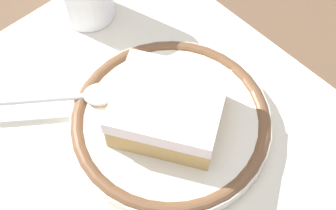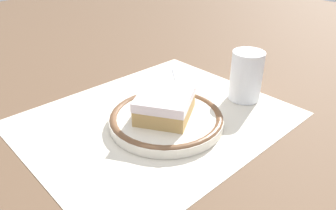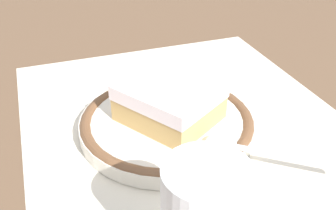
# 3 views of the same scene
# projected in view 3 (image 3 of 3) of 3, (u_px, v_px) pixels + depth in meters

# --- Properties ---
(ground_plane) EXTENTS (2.40, 2.40, 0.00)m
(ground_plane) POSITION_uv_depth(u_px,v_px,m) (188.00, 127.00, 0.46)
(ground_plane) COLOR brown
(placemat) EXTENTS (0.44, 0.37, 0.00)m
(placemat) POSITION_uv_depth(u_px,v_px,m) (188.00, 126.00, 0.46)
(placemat) COLOR beige
(placemat) RESTS_ON ground_plane
(plate) EXTENTS (0.20, 0.20, 0.02)m
(plate) POSITION_uv_depth(u_px,v_px,m) (168.00, 125.00, 0.44)
(plate) COLOR silver
(plate) RESTS_ON placemat
(cake_slice) EXTENTS (0.13, 0.12, 0.04)m
(cake_slice) POSITION_uv_depth(u_px,v_px,m) (169.00, 100.00, 0.43)
(cake_slice) COLOR tan
(cake_slice) RESTS_ON plate
(spoon) EXTENTS (0.10, 0.12, 0.01)m
(spoon) POSITION_uv_depth(u_px,v_px,m) (243.00, 147.00, 0.39)
(spoon) COLOR silver
(spoon) RESTS_ON plate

